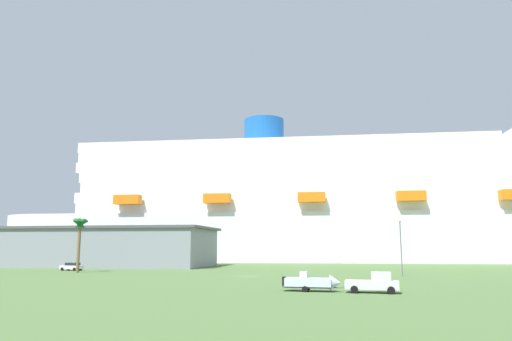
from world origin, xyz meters
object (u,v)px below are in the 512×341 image
at_px(small_boat_on_trailer, 314,283).
at_px(parked_car_white_van, 72,266).
at_px(street_lamp, 401,240).
at_px(cruise_ship, 358,213).
at_px(parked_car_black_coupe, 74,264).
at_px(palm_tree, 80,229).
at_px(pickup_truck, 374,283).
at_px(parked_car_yellow_taxi, 131,265).

height_order(small_boat_on_trailer, parked_car_white_van, small_boat_on_trailer).
bearing_deg(street_lamp, cruise_ship, 93.97).
height_order(street_lamp, parked_car_black_coupe, street_lamp).
height_order(small_boat_on_trailer, street_lamp, street_lamp).
bearing_deg(cruise_ship, palm_tree, -125.52).
bearing_deg(pickup_truck, street_lamp, 78.23).
bearing_deg(parked_car_white_van, street_lamp, -4.79).
distance_m(small_boat_on_trailer, parked_car_black_coupe, 71.77).
height_order(street_lamp, parked_car_yellow_taxi, street_lamp).
bearing_deg(cruise_ship, parked_car_black_coupe, -137.31).
bearing_deg(parked_car_yellow_taxi, cruise_ship, 48.31).
xyz_separation_m(palm_tree, parked_car_white_van, (-5.13, 6.24, -7.33)).
xyz_separation_m(small_boat_on_trailer, parked_car_black_coupe, (-56.77, 43.91, -0.13)).
bearing_deg(parked_car_yellow_taxi, parked_car_white_van, -123.44).
xyz_separation_m(street_lamp, parked_car_white_van, (-63.84, 5.35, -5.17)).
distance_m(palm_tree, parked_car_yellow_taxi, 19.03).
bearing_deg(parked_car_yellow_taxi, pickup_truck, -42.34).
xyz_separation_m(palm_tree, street_lamp, (58.71, 0.88, -2.16)).
xyz_separation_m(pickup_truck, small_boat_on_trailer, (-6.40, 0.42, -0.08)).
bearing_deg(parked_car_white_van, palm_tree, -50.58).
distance_m(cruise_ship, palm_tree, 92.49).
xyz_separation_m(small_boat_on_trailer, parked_car_white_van, (-51.33, 34.29, -0.13)).
bearing_deg(palm_tree, parked_car_black_coupe, 123.69).
height_order(palm_tree, parked_car_yellow_taxi, palm_tree).
relative_size(street_lamp, parked_car_black_coupe, 2.18).
xyz_separation_m(parked_car_black_coupe, parked_car_white_van, (5.45, -9.63, 0.00)).
bearing_deg(street_lamp, small_boat_on_trailer, -113.39).
height_order(cruise_ship, pickup_truck, cruise_ship).
xyz_separation_m(pickup_truck, street_lamp, (6.12, 29.35, 4.96)).
distance_m(pickup_truck, parked_car_yellow_taxi, 68.11).
distance_m(small_boat_on_trailer, parked_car_yellow_taxi, 63.23).
bearing_deg(small_boat_on_trailer, street_lamp, 66.61).
bearing_deg(palm_tree, parked_car_yellow_taxi, 82.63).
bearing_deg(street_lamp, pickup_truck, -101.77).
bearing_deg(small_boat_on_trailer, palm_tree, 148.74).
relative_size(cruise_ship, parked_car_black_coupe, 56.08).
relative_size(pickup_truck, street_lamp, 0.61).
height_order(palm_tree, street_lamp, palm_tree).
bearing_deg(street_lamp, palm_tree, -179.14).
bearing_deg(cruise_ship, street_lamp, -86.03).
bearing_deg(parked_car_white_van, small_boat_on_trailer, -33.74).
height_order(cruise_ship, parked_car_black_coupe, cruise_ship).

